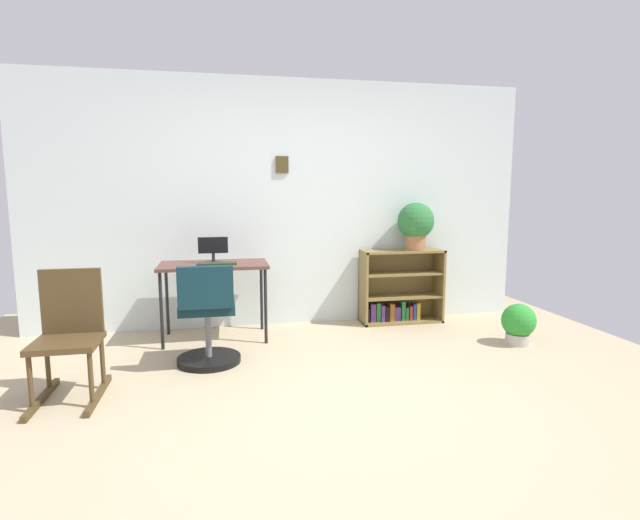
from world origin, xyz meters
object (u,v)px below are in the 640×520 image
at_px(bookshelf_low, 399,289).
at_px(desk, 214,270).
at_px(keyboard, 217,264).
at_px(potted_plant_on_shelf, 416,223).
at_px(office_chair, 208,321).
at_px(rocking_chair, 69,333).
at_px(potted_plant_floor, 519,323).
at_px(monitor, 213,249).

bearing_deg(bookshelf_low, desk, -172.33).
relative_size(keyboard, potted_plant_on_shelf, 0.71).
bearing_deg(office_chair, rocking_chair, -154.83).
relative_size(keyboard, rocking_chair, 0.41).
height_order(desk, potted_plant_floor, desk).
height_order(keyboard, office_chair, office_chair).
bearing_deg(potted_plant_floor, monitor, 164.34).
relative_size(desk, keyboard, 2.80).
bearing_deg(rocking_chair, office_chair, 25.17).
distance_m(office_chair, potted_plant_on_shelf, 2.45).
bearing_deg(potted_plant_on_shelf, desk, -174.38).
bearing_deg(rocking_chair, keyboard, 47.26).
bearing_deg(office_chair, monitor, 86.50).
relative_size(office_chair, bookshelf_low, 0.96).
bearing_deg(desk, keyboard, -68.85).
bearing_deg(office_chair, keyboard, 82.88).
height_order(keyboard, bookshelf_low, bookshelf_low).
bearing_deg(desk, potted_plant_on_shelf, 5.62).
height_order(monitor, potted_plant_on_shelf, potted_plant_on_shelf).
distance_m(office_chair, rocking_chair, 1.01).
relative_size(keyboard, bookshelf_low, 0.41).
bearing_deg(potted_plant_on_shelf, keyboard, -172.05).
distance_m(desk, potted_plant_on_shelf, 2.15).
xyz_separation_m(office_chair, rocking_chair, (-0.91, -0.43, 0.08)).
distance_m(keyboard, potted_plant_floor, 2.85).
bearing_deg(office_chair, desk, 86.18).
xyz_separation_m(monitor, potted_plant_floor, (2.75, -0.77, -0.67)).
bearing_deg(potted_plant_on_shelf, bookshelf_low, 160.01).
relative_size(monitor, potted_plant_on_shelf, 0.55).
bearing_deg(rocking_chair, desk, 50.29).
height_order(desk, potted_plant_on_shelf, potted_plant_on_shelf).
xyz_separation_m(desk, office_chair, (-0.05, -0.73, -0.30)).
distance_m(potted_plant_on_shelf, potted_plant_floor, 1.44).
relative_size(monitor, office_chair, 0.33).
xyz_separation_m(desk, potted_plant_on_shelf, (2.11, 0.21, 0.40)).
xyz_separation_m(bookshelf_low, potted_plant_floor, (0.80, -1.00, -0.15)).
height_order(office_chair, bookshelf_low, office_chair).
distance_m(keyboard, potted_plant_on_shelf, 2.12).
height_order(rocking_chair, potted_plant_on_shelf, potted_plant_on_shelf).
xyz_separation_m(monitor, bookshelf_low, (1.95, 0.22, -0.52)).
distance_m(rocking_chair, potted_plant_floor, 3.74).
bearing_deg(bookshelf_low, keyboard, -169.81).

